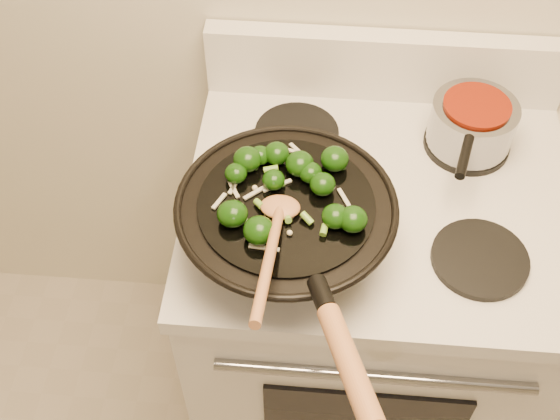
{
  "coord_description": "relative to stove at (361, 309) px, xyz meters",
  "views": [
    {
      "loc": [
        -0.18,
        0.25,
        1.99
      ],
      "look_at": [
        -0.25,
        1.02,
        1.03
      ],
      "focal_mm": 45.0,
      "sensor_mm": 36.0,
      "label": 1
    }
  ],
  "objects": [
    {
      "name": "stove",
      "position": [
        0.0,
        0.0,
        0.0
      ],
      "size": [
        0.78,
        0.67,
        1.08
      ],
      "color": "white",
      "rests_on": "ground"
    },
    {
      "name": "wok",
      "position": [
        -0.18,
        -0.16,
        0.53
      ],
      "size": [
        0.39,
        0.64,
        0.23
      ],
      "color": "black",
      "rests_on": "stove"
    },
    {
      "name": "stirfry",
      "position": [
        -0.18,
        -0.13,
        0.6
      ],
      "size": [
        0.27,
        0.25,
        0.05
      ],
      "color": "#103307",
      "rests_on": "wok"
    },
    {
      "name": "wooden_spoon",
      "position": [
        -0.19,
        -0.25,
        0.62
      ],
      "size": [
        0.07,
        0.31,
        0.11
      ],
      "color": "#AB6E43",
      "rests_on": "wok"
    },
    {
      "name": "saucepan",
      "position": [
        0.18,
        0.15,
        0.51
      ],
      "size": [
        0.18,
        0.28,
        0.1
      ],
      "color": "gray",
      "rests_on": "stove"
    }
  ]
}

